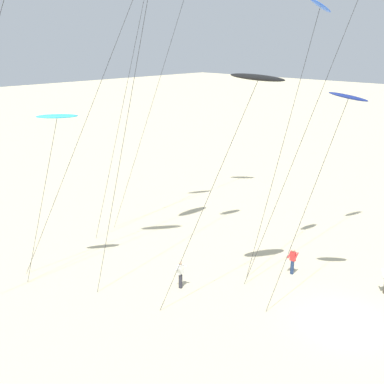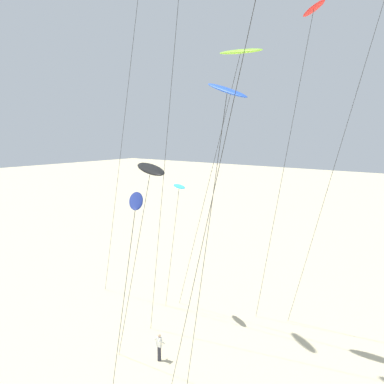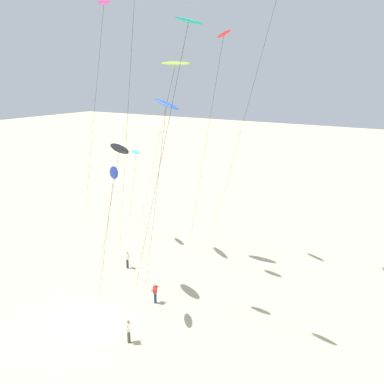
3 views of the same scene
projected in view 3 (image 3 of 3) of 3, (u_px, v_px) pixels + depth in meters
name	position (u px, v px, depth m)	size (l,w,h in m)	color
ground_plane	(85.00, 321.00, 31.04)	(260.00, 260.00, 0.00)	beige
kite_blue	(166.00, 110.00, 29.15)	(4.60, 1.87, 15.73)	blue
kite_lime	(175.00, 65.00, 37.38)	(9.23, 3.87, 18.41)	#8CD833
kite_black	(119.00, 149.00, 32.68)	(6.46, 3.21, 12.15)	black
kite_cyan	(136.00, 153.00, 43.70)	(3.36, 1.83, 9.72)	#33BFE0
kite_red	(223.00, 42.00, 37.48)	(5.85, 2.92, 20.92)	red
kite_magenta	(104.00, 6.00, 37.79)	(9.86, 4.86, 23.61)	#D8339E
kite_teal	(186.00, 32.00, 24.71)	(8.49, 3.70, 20.59)	teal
kite_navy	(114.00, 175.00, 28.76)	(4.62, 2.55, 11.25)	navy
kite_flyer_nearest	(129.00, 331.00, 28.38)	(0.73, 0.73, 1.67)	#4C4738
kite_flyer_middle	(127.00, 259.00, 39.31)	(0.58, 0.55, 1.67)	#33333D
kite_flyer_furthest	(155.00, 292.00, 33.33)	(0.55, 0.58, 1.67)	navy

